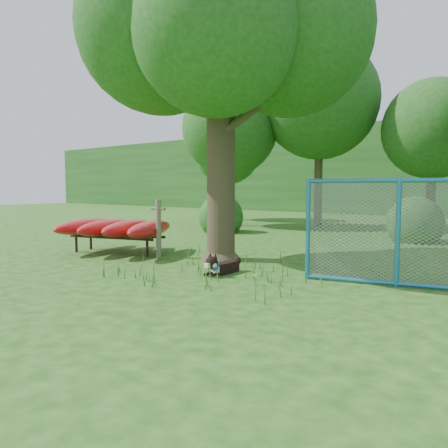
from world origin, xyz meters
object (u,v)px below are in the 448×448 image
Objects in this scene: husky_dog at (221,266)px; fence_section at (398,233)px; kayak_rack at (117,228)px; oak_tree at (220,20)px.

fence_section is at bearing 17.50° from husky_dog.
oak_tree is at bearing 1.74° from kayak_rack.
fence_section is (7.24, 0.58, 0.28)m from kayak_rack.
husky_dog is at bearing -174.63° from fence_section.
husky_dog is at bearing -24.25° from kayak_rack.
kayak_rack is 4.13m from husky_dog.
oak_tree is 2.65× the size of fence_section.
oak_tree is 5.89m from kayak_rack.
fence_section is (4.40, -0.37, -4.79)m from oak_tree.
oak_tree reaches higher than fence_section.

